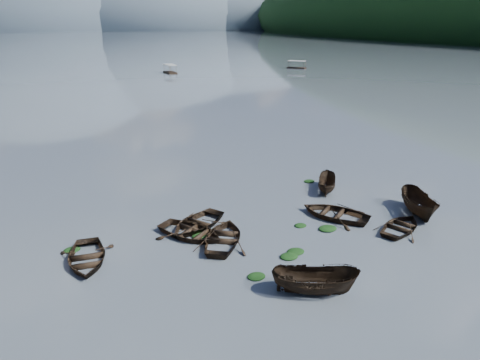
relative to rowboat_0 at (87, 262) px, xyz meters
name	(u,v)px	position (x,y,z in m)	size (l,w,h in m)	color
ground_plane	(320,286)	(11.69, -7.24, 0.00)	(2400.00, 2400.00, 0.00)	#48515A
haze_mtn_b	(36,30)	(-48.31, 892.76, 0.00)	(520.00, 520.00, 340.00)	#475666
haze_mtn_c	(145,29)	(151.69, 892.76, 0.00)	(520.00, 520.00, 260.00)	#475666
haze_mtn_d	(229,28)	(331.69, 892.76, 0.00)	(520.00, 520.00, 220.00)	#475666
rowboat_0	(87,262)	(0.00, 0.00, 0.00)	(3.31, 4.64, 0.96)	black
rowboat_1	(224,242)	(8.47, -0.61, 0.00)	(3.45, 4.83, 1.00)	black
rowboat_2	(314,293)	(11.07, -7.66, 0.00)	(1.72, 4.57, 1.76)	black
rowboat_3	(335,217)	(17.31, 0.00, 0.00)	(3.56, 4.99, 1.03)	black
rowboat_4	(401,230)	(20.45, -3.42, 0.00)	(2.96, 4.14, 0.86)	black
rowboat_5	(418,214)	(23.35, -1.84, 0.00)	(1.86, 4.94, 1.91)	black
rowboat_6	(191,236)	(6.66, 0.91, 0.00)	(3.45, 4.83, 1.00)	black
rowboat_7	(197,227)	(7.40, 2.09, 0.00)	(3.39, 4.75, 0.98)	black
rowboat_8	(326,190)	(19.54, 4.75, 0.00)	(1.45, 3.85, 1.49)	black
weed_clump_0	(256,277)	(8.80, -5.20, 0.00)	(1.05, 0.86, 0.23)	black
weed_clump_1	(296,253)	(12.16, -3.56, 0.00)	(1.13, 0.90, 0.25)	black
weed_clump_2	(289,257)	(11.51, -3.93, 0.00)	(1.14, 0.91, 0.25)	black
weed_clump_3	(300,226)	(14.23, -0.43, 0.00)	(0.88, 0.74, 0.19)	black
weed_clump_4	(328,229)	(15.72, -1.57, 0.00)	(1.31, 1.04, 0.27)	black
weed_clump_5	(72,251)	(-0.80, 1.74, 0.00)	(1.03, 0.83, 0.22)	black
weed_clump_6	(200,236)	(7.19, 0.65, 0.00)	(1.07, 0.89, 0.22)	black
weed_clump_7	(309,182)	(19.26, 7.12, 0.00)	(1.00, 0.80, 0.22)	black
pontoon_centre	(170,73)	(26.74, 97.32, 0.00)	(2.40, 5.76, 2.21)	black
pontoon_right	(297,68)	(65.81, 95.75, 0.00)	(2.36, 5.66, 2.17)	black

